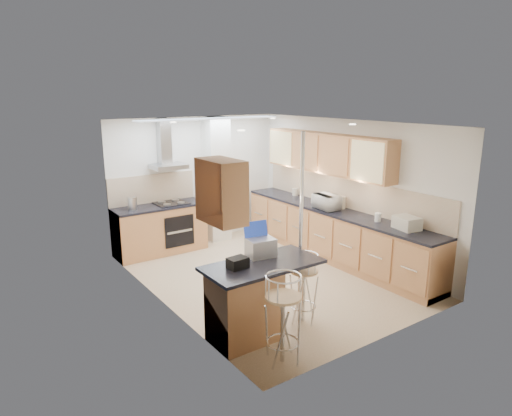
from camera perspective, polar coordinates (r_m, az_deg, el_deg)
ground at (r=7.63m, az=1.33°, el=-8.53°), size 4.80×4.80×0.00m
room_shell at (r=7.66m, az=1.70°, el=3.62°), size 3.64×4.84×2.51m
right_counter at (r=8.40m, az=9.66°, el=-3.23°), size 0.63×4.40×0.92m
back_counter at (r=8.77m, az=-11.89°, el=-2.58°), size 1.70×0.63×0.92m
peninsula at (r=5.76m, az=0.83°, el=-11.24°), size 1.47×0.72×0.94m
microwave at (r=8.26m, az=8.89°, el=0.76°), size 0.37×0.51×0.26m
laptop at (r=5.77m, az=0.61°, el=-4.95°), size 0.37×0.30×0.23m
bag at (r=5.42m, az=-2.32°, el=-6.85°), size 0.25×0.19×0.13m
bar_stool_near at (r=5.20m, az=3.38°, el=-13.65°), size 0.44×0.44×1.05m
bar_stool_end at (r=6.09m, az=5.97°, el=-9.89°), size 0.51×0.51×0.94m
jar_a at (r=8.68m, az=7.29°, el=1.13°), size 0.15×0.15×0.16m
jar_b at (r=9.29m, az=4.91°, el=2.01°), size 0.12×0.12×0.15m
jar_c at (r=8.35m, az=10.67°, el=0.69°), size 0.15×0.15×0.22m
jar_d at (r=7.65m, az=15.00°, el=-1.13°), size 0.12×0.12×0.14m
bread_bin at (r=7.35m, az=18.34°, el=-1.77°), size 0.36×0.42×0.20m
kettle at (r=8.44m, az=-15.21°, el=0.58°), size 0.16×0.16×0.22m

